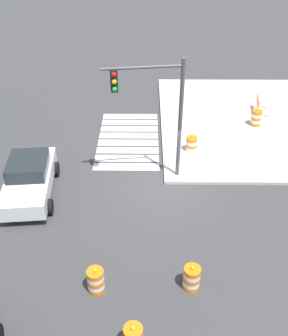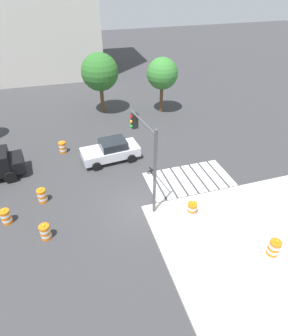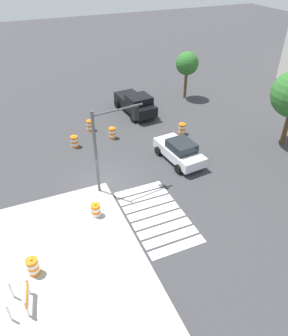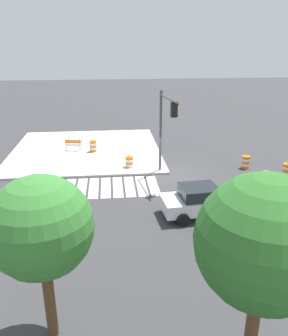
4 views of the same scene
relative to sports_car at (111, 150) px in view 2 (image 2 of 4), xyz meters
name	(u,v)px [view 2 (image 2 of 4)]	position (x,y,z in m)	size (l,w,h in m)	color
ground_plane	(141,208)	(0.66, -5.85, -0.81)	(120.00, 120.00, 0.00)	#38383A
crosswalk_stripes	(189,179)	(4.66, -4.05, -0.80)	(5.85, 3.20, 0.02)	silver
sports_car	(111,150)	(0.00, 0.00, 0.00)	(4.45, 2.44, 1.63)	silver
traffic_barrel_near_corner	(6,217)	(-7.12, -4.69, -0.36)	(0.56, 0.56, 1.02)	orange
traffic_barrel_crosswalk_end	(45,232)	(-4.98, -6.54, -0.36)	(0.56, 0.56, 1.02)	orange
traffic_barrel_median_near	(192,209)	(3.34, -7.28, -0.36)	(0.56, 0.56, 1.02)	orange
traffic_barrel_median_far	(42,196)	(-5.11, -3.40, -0.36)	(0.56, 0.56, 1.02)	orange
traffic_barrel_far_curb	(63,147)	(-3.50, 2.15, -0.36)	(0.56, 0.56, 1.02)	orange
traffic_barrel_on_sidewalk	(274,248)	(6.05, -11.14, -0.21)	(0.56, 0.56, 1.02)	orange
traffic_light_pole	(146,149)	(1.09, -5.33, 3.10)	(0.74, 3.27, 5.50)	#4C4C51
street_tree_streetside_near	(162,74)	(6.66, 7.25, 3.02)	(2.97, 2.97, 5.35)	brown
street_tree_streetside_mid	(100,72)	(0.96, 8.87, 3.21)	(3.52, 3.52, 5.81)	brown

